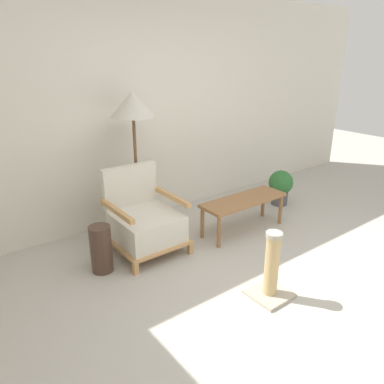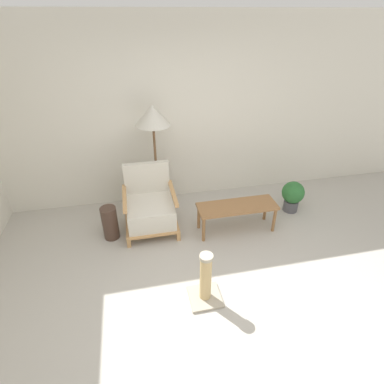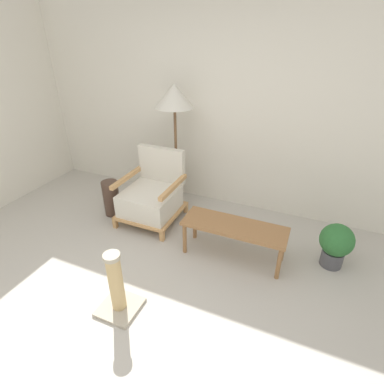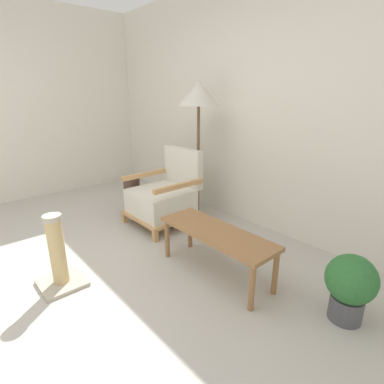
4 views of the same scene
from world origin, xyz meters
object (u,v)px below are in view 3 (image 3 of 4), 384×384
floor_lamp (174,100)px  coffee_table (234,229)px  armchair (152,196)px  potted_plant (336,243)px  scratching_post (117,289)px  vase (111,198)px

floor_lamp → coffee_table: floor_lamp is taller
armchair → coffee_table: armchair is taller
potted_plant → scratching_post: size_ratio=0.79×
potted_plant → vase: bearing=-178.2°
armchair → coffee_table: (1.16, -0.31, 0.02)m
armchair → floor_lamp: (0.15, 0.40, 1.12)m
coffee_table → scratching_post: size_ratio=1.76×
armchair → vase: size_ratio=1.86×
coffee_table → potted_plant: potted_plant is taller
coffee_table → vase: size_ratio=2.29×
armchair → coffee_table: 1.20m
floor_lamp → armchair: bearing=-110.8°
scratching_post → vase: bearing=128.3°
floor_lamp → coffee_table: size_ratio=1.50×
floor_lamp → vase: size_ratio=3.44×
vase → potted_plant: potted_plant is taller
scratching_post → potted_plant: bearing=38.4°
vase → potted_plant: size_ratio=0.97×
coffee_table → scratching_post: scratching_post is taller
vase → armchair: bearing=11.8°
floor_lamp → potted_plant: size_ratio=3.34×
coffee_table → vase: 1.72m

